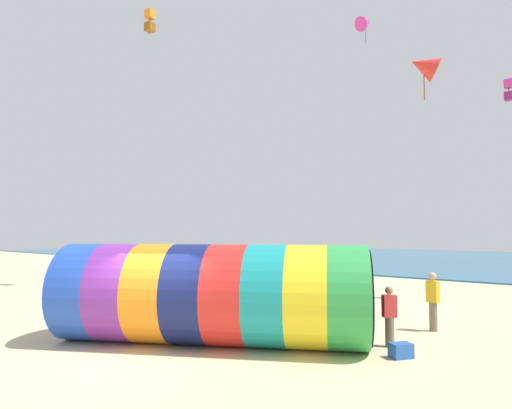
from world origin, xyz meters
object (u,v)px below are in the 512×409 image
Objects in this scene: kite_red_delta at (424,66)px; kite_magenta_delta at (365,23)px; cooler_box at (401,351)px; kite_magenta_box at (509,90)px; giant_inflatable_tube at (212,294)px; kite_orange_box at (150,21)px; bystander_near_water at (433,301)px; kite_handler at (389,316)px.

kite_red_delta is 12.11m from kite_magenta_delta.
cooler_box is at bearing -63.05° from kite_magenta_delta.
kite_magenta_box reaches higher than kite_red_delta.
giant_inflatable_tube is 20.61m from kite_magenta_delta.
bystander_near_water is at bearing -3.72° from kite_orange_box.
kite_magenta_delta is (-5.93, 8.44, 6.33)m from kite_red_delta.
kite_red_delta is 8.04m from bystander_near_water.
kite_orange_box is (-16.14, -7.05, 5.19)m from kite_magenta_box.
kite_magenta_box reaches higher than cooler_box.
kite_orange_box is (-10.78, 6.36, 13.17)m from giant_inflatable_tube.
bystander_near_water is (0.54, -1.31, -7.92)m from kite_red_delta.
kite_handler is 1.26× the size of kite_orange_box.
cooler_box is at bearing -93.87° from kite_magenta_box.
kite_red_delta is (3.76, 6.69, 7.49)m from giant_inflatable_tube.
giant_inflatable_tube is at bearing -30.55° from kite_orange_box.
bystander_near_water is at bearing -56.43° from kite_magenta_delta.
kite_red_delta is 3.45× the size of cooler_box.
giant_inflatable_tube is at bearing -111.77° from kite_magenta_box.
kite_handler is 1.25m from cooler_box.
giant_inflatable_tube is 4.85× the size of kite_red_delta.
bystander_near_water is at bearing 94.45° from cooler_box.
kite_magenta_box is 0.55× the size of kite_magenta_delta.
bystander_near_water is 3.48× the size of cooler_box.
cooler_box is (4.58, 1.87, -1.19)m from giant_inflatable_tube.
kite_magenta_box is 6.93m from kite_red_delta.
kite_magenta_delta reaches higher than kite_red_delta.
kite_orange_box is at bearing 176.28° from bystander_near_water.
kite_magenta_box is 18.36m from kite_orange_box.
giant_inflatable_tube is 16.50m from kite_magenta_box.
kite_orange_box reaches higher than cooler_box.
bystander_near_water is at bearing -97.48° from kite_magenta_box.
kite_magenta_box is at bearing 76.64° from kite_red_delta.
kite_magenta_box is 14.76m from cooler_box.
kite_handler is 13.74m from kite_magenta_box.
giant_inflatable_tube is 4.82× the size of bystander_near_water.
kite_magenta_box is at bearing -12.87° from kite_magenta_delta.
kite_orange_box reaches higher than kite_handler.
giant_inflatable_tube is at bearing -145.27° from kite_handler.
cooler_box is (6.74, -13.27, -15.01)m from kite_magenta_delta.
kite_magenta_delta is (-7.52, 1.72, 5.84)m from kite_magenta_box.
kite_magenta_delta reaches higher than giant_inflatable_tube.
giant_inflatable_tube reaches higher than bystander_near_water.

